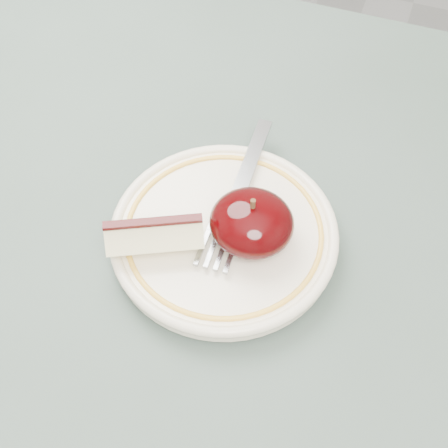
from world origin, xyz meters
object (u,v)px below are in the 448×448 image
(table, at_px, (125,394))
(plate, at_px, (224,234))
(fork, at_px, (238,194))
(apple_half, at_px, (252,223))

(table, height_order, plate, plate)
(table, relative_size, fork, 5.60)
(plate, bearing_deg, apple_half, 3.48)
(plate, distance_m, apple_half, 0.03)
(plate, xyz_separation_m, apple_half, (0.02, 0.00, 0.02))
(table, relative_size, plate, 4.93)
(table, distance_m, apple_half, 0.19)
(table, xyz_separation_m, fork, (0.05, 0.15, 0.11))
(apple_half, height_order, fork, apple_half)
(apple_half, bearing_deg, table, -120.45)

